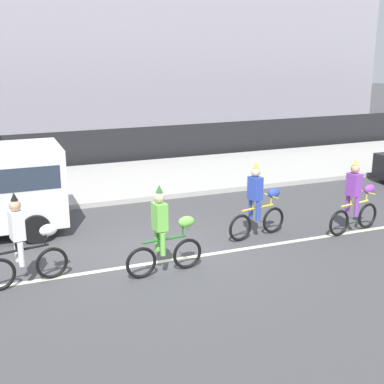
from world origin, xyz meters
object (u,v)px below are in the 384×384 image
parade_cyclist_zebra (25,245)px  parade_cyclist_purple (356,200)px  parade_cyclist_cobalt (258,204)px  parade_cyclist_lime (165,235)px

parade_cyclist_zebra → parade_cyclist_purple: size_ratio=1.00×
parade_cyclist_purple → parade_cyclist_zebra: bearing=-179.1°
parade_cyclist_zebra → parade_cyclist_cobalt: bearing=7.3°
parade_cyclist_cobalt → parade_cyclist_purple: bearing=-13.5°
parade_cyclist_zebra → parade_cyclist_cobalt: (5.53, 0.71, 0.00)m
parade_cyclist_zebra → parade_cyclist_purple: (7.97, 0.12, 0.00)m
parade_cyclist_cobalt → parade_cyclist_purple: size_ratio=1.00×
parade_cyclist_zebra → parade_cyclist_lime: 2.77m
parade_cyclist_lime → parade_cyclist_purple: 5.28m
parade_cyclist_cobalt → parade_cyclist_purple: 2.50m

